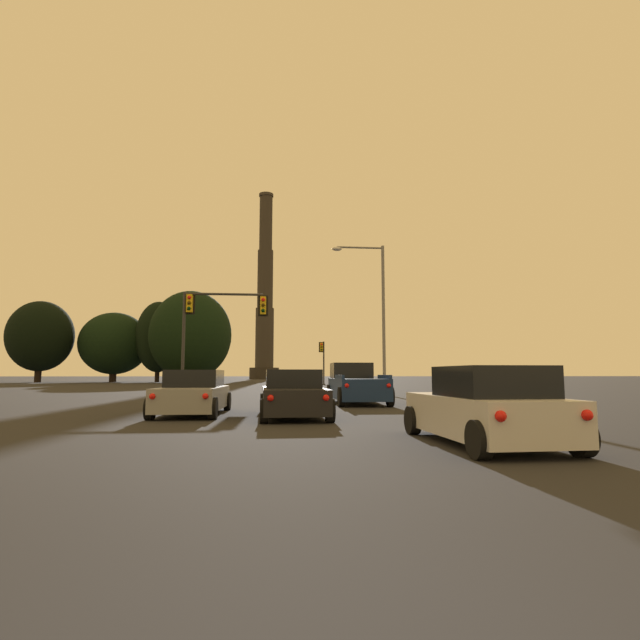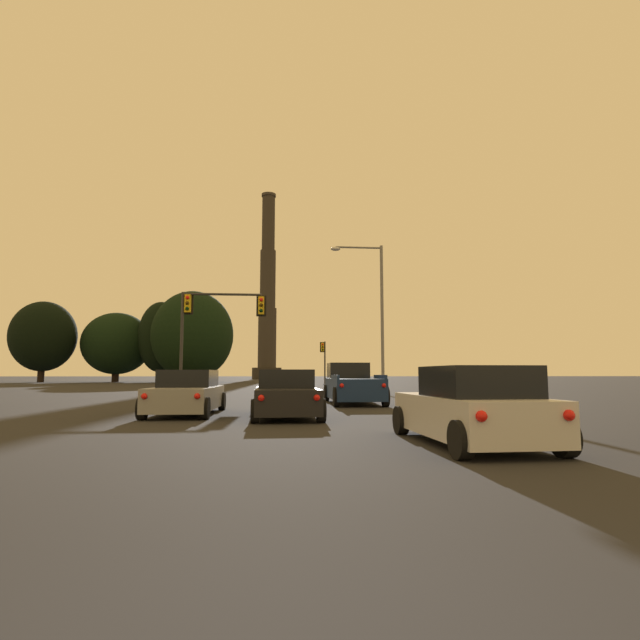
% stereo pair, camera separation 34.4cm
% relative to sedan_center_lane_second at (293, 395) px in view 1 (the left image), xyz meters
% --- Properties ---
extents(sedan_center_lane_second, '(2.08, 4.74, 1.43)m').
position_rel_sedan_center_lane_second_xyz_m(sedan_center_lane_second, '(0.00, 0.00, 0.00)').
color(sedan_center_lane_second, black).
rests_on(sedan_center_lane_second, ground_plane).
extents(sedan_left_lane_second, '(2.06, 4.73, 1.43)m').
position_rel_sedan_center_lane_second_xyz_m(sedan_left_lane_second, '(-3.15, 1.20, 0.00)').
color(sedan_left_lane_second, gray).
rests_on(sedan_left_lane_second, ground_plane).
extents(pickup_truck_right_lane_front, '(2.24, 5.53, 1.82)m').
position_rel_sedan_center_lane_second_xyz_m(pickup_truck_right_lane_front, '(3.09, 6.80, 0.14)').
color(pickup_truck_right_lane_front, navy).
rests_on(pickup_truck_right_lane_front, ground_plane).
extents(hatchback_right_lane_third, '(2.03, 4.15, 1.44)m').
position_rel_sedan_center_lane_second_xyz_m(hatchback_right_lane_third, '(3.31, -6.37, -0.00)').
color(hatchback_right_lane_third, silver).
rests_on(hatchback_right_lane_third, ground_plane).
extents(traffic_light_overhead_left, '(5.03, 0.50, 6.05)m').
position_rel_sedan_center_lane_second_xyz_m(traffic_light_overhead_left, '(-4.17, 13.85, 3.94)').
color(traffic_light_overhead_left, '#2D2D30').
rests_on(traffic_light_overhead_left, ground_plane).
extents(traffic_light_far_right, '(0.78, 0.50, 5.24)m').
position_rel_sedan_center_lane_second_xyz_m(traffic_light_far_right, '(5.40, 44.90, 2.78)').
color(traffic_light_far_right, '#2D2D30').
rests_on(traffic_light_far_right, ground_plane).
extents(street_lamp, '(3.42, 0.36, 9.59)m').
position_rel_sedan_center_lane_second_xyz_m(street_lamp, '(5.93, 15.79, 5.16)').
color(street_lamp, slate).
rests_on(street_lamp, ground_plane).
extents(smokestack, '(7.47, 7.47, 48.69)m').
position_rel_sedan_center_lane_second_xyz_m(smokestack, '(-2.79, 112.87, 18.44)').
color(smokestack, '#2B2722').
rests_on(smokestack, ground_plane).
extents(treeline_far_right, '(11.21, 10.09, 11.42)m').
position_rel_sedan_center_lane_second_xyz_m(treeline_far_right, '(-26.65, 69.38, 5.65)').
color(treeline_far_right, black).
rests_on(treeline_far_right, ground_plane).
extents(treeline_right_mid, '(10.05, 9.05, 12.85)m').
position_rel_sedan_center_lane_second_xyz_m(treeline_right_mid, '(-37.31, 67.05, 6.60)').
color(treeline_right_mid, black).
rests_on(treeline_right_mid, ground_plane).
extents(treeline_left_mid, '(12.68, 11.41, 14.32)m').
position_rel_sedan_center_lane_second_xyz_m(treeline_left_mid, '(-13.49, 63.91, 6.69)').
color(treeline_left_mid, black).
rests_on(treeline_left_mid, ground_plane).
extents(treeline_center_right, '(7.16, 6.45, 13.09)m').
position_rel_sedan_center_lane_second_xyz_m(treeline_center_right, '(-19.19, 67.56, 6.65)').
color(treeline_center_right, black).
rests_on(treeline_center_right, ground_plane).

